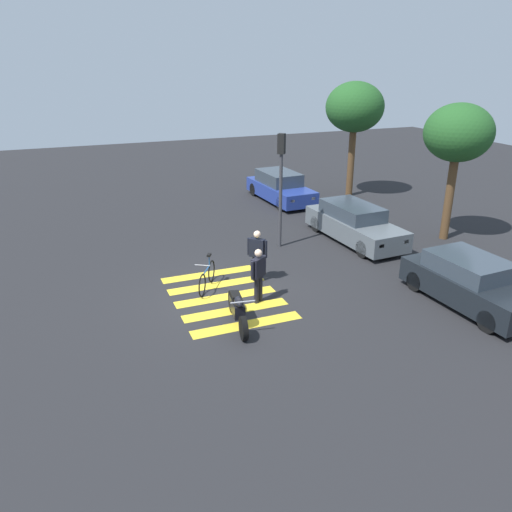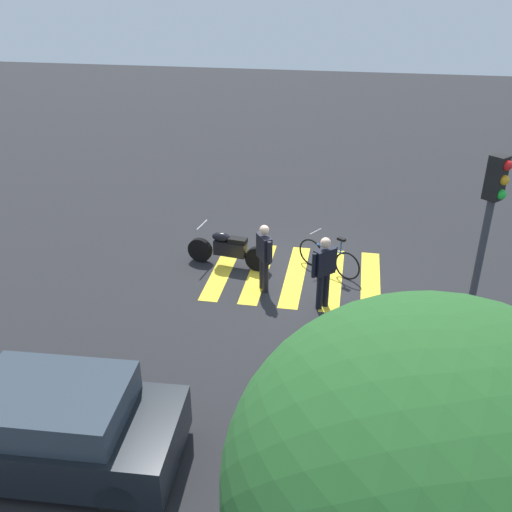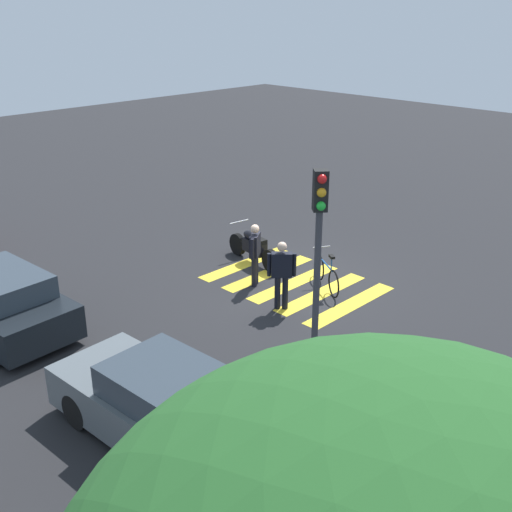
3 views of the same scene
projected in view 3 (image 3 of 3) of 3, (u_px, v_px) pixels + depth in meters
ground_plane at (294, 283)px, 16.09m from camera, size 60.00×60.00×0.00m
police_motorcycle at (254, 247)px, 17.17m from camera, size 2.15×0.64×1.03m
leaning_bicycle at (326, 274)px, 15.66m from camera, size 1.54×0.97×1.01m
officer_on_foot at (255, 251)px, 15.64m from camera, size 0.42×0.57×1.63m
officer_by_motorcycle at (282, 271)px, 14.39m from camera, size 0.50×0.50×1.68m
crosswalk_stripes at (294, 283)px, 16.09m from camera, size 4.05×3.07×0.01m
car_grey_coupe at (174, 412)px, 9.90m from camera, size 4.74×1.92×1.41m
traffic_light_pole at (318, 248)px, 10.71m from camera, size 0.35×0.34×4.17m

